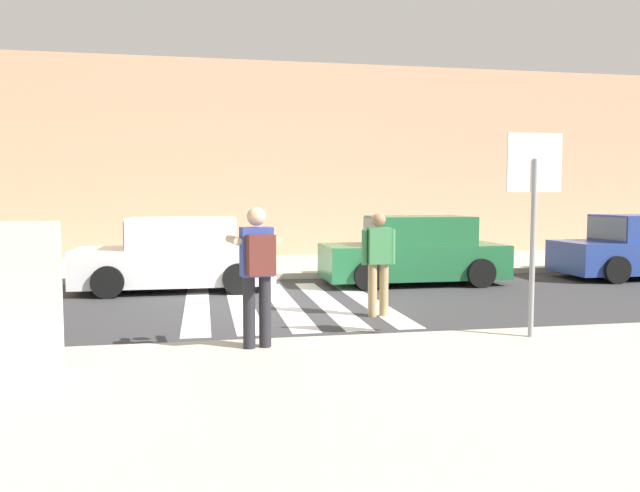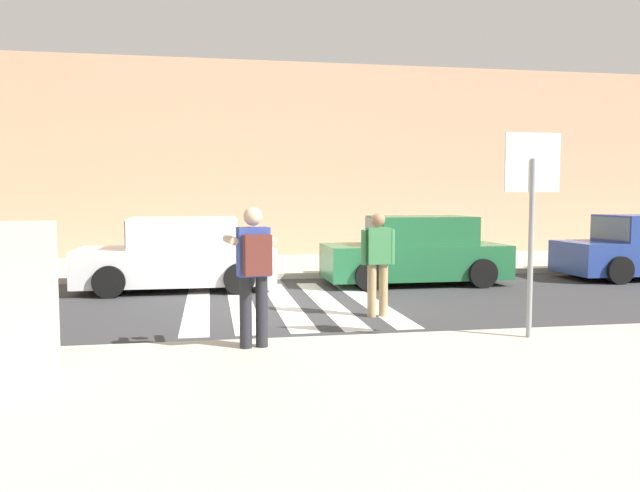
% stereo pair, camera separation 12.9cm
% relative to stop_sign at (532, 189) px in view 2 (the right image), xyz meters
% --- Properties ---
extents(ground_plane, '(120.00, 120.00, 0.00)m').
position_rel_stop_sign_xyz_m(ground_plane, '(-2.77, 3.73, -2.09)').
color(ground_plane, '#38383A').
extents(sidewalk_near, '(60.00, 6.00, 0.14)m').
position_rel_stop_sign_xyz_m(sidewalk_near, '(-2.77, -2.47, -2.02)').
color(sidewalk_near, beige).
rests_on(sidewalk_near, ground).
extents(sidewalk_far, '(60.00, 4.80, 0.14)m').
position_rel_stop_sign_xyz_m(sidewalk_far, '(-2.77, 9.73, -2.02)').
color(sidewalk_far, beige).
rests_on(sidewalk_far, ground).
extents(building_facade_far, '(56.00, 4.00, 6.20)m').
position_rel_stop_sign_xyz_m(building_facade_far, '(-2.77, 14.13, 1.01)').
color(building_facade_far, tan).
rests_on(building_facade_far, ground).
extents(crosswalk_stripe_0, '(0.44, 5.20, 0.01)m').
position_rel_stop_sign_xyz_m(crosswalk_stripe_0, '(-4.37, 3.93, -2.08)').
color(crosswalk_stripe_0, silver).
rests_on(crosswalk_stripe_0, ground).
extents(crosswalk_stripe_1, '(0.44, 5.20, 0.01)m').
position_rel_stop_sign_xyz_m(crosswalk_stripe_1, '(-3.57, 3.93, -2.08)').
color(crosswalk_stripe_1, silver).
rests_on(crosswalk_stripe_1, ground).
extents(crosswalk_stripe_2, '(0.44, 5.20, 0.01)m').
position_rel_stop_sign_xyz_m(crosswalk_stripe_2, '(-2.77, 3.93, -2.08)').
color(crosswalk_stripe_2, silver).
rests_on(crosswalk_stripe_2, ground).
extents(crosswalk_stripe_3, '(0.44, 5.20, 0.01)m').
position_rel_stop_sign_xyz_m(crosswalk_stripe_3, '(-1.97, 3.93, -2.08)').
color(crosswalk_stripe_3, silver).
rests_on(crosswalk_stripe_3, ground).
extents(crosswalk_stripe_4, '(0.44, 5.20, 0.01)m').
position_rel_stop_sign_xyz_m(crosswalk_stripe_4, '(-1.17, 3.93, -2.08)').
color(crosswalk_stripe_4, silver).
rests_on(crosswalk_stripe_4, ground).
extents(stop_sign, '(0.76, 0.08, 2.67)m').
position_rel_stop_sign_xyz_m(stop_sign, '(0.00, 0.00, 0.00)').
color(stop_sign, gray).
rests_on(stop_sign, sidewalk_near).
extents(photographer_with_backpack, '(0.65, 0.89, 1.72)m').
position_rel_stop_sign_xyz_m(photographer_with_backpack, '(-3.60, 0.04, -0.92)').
color(photographer_with_backpack, '#232328').
rests_on(photographer_with_backpack, sidewalk_near).
extents(pedestrian_crossing, '(0.58, 0.26, 1.72)m').
position_rel_stop_sign_xyz_m(pedestrian_crossing, '(-1.39, 2.41, -1.11)').
color(pedestrian_crossing, tan).
rests_on(pedestrian_crossing, ground).
extents(parked_car_white, '(4.10, 1.92, 1.55)m').
position_rel_stop_sign_xyz_m(parked_car_white, '(-4.78, 6.03, -1.36)').
color(parked_car_white, white).
rests_on(parked_car_white, ground).
extents(parked_car_green, '(4.10, 1.92, 1.55)m').
position_rel_stop_sign_xyz_m(parked_car_green, '(0.50, 6.03, -1.36)').
color(parked_car_green, '#236B3D').
rests_on(parked_car_green, ground).
extents(advertising_board, '(1.10, 0.11, 1.60)m').
position_rel_stop_sign_xyz_m(advertising_board, '(-6.24, -0.72, -1.15)').
color(advertising_board, beige).
rests_on(advertising_board, sidewalk_near).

